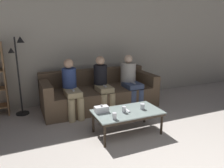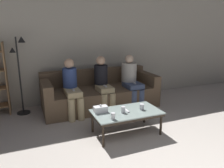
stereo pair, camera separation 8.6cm
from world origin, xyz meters
The scene contains 12 objects.
wall_back centered at (0.00, 3.84, 1.30)m, with size 12.00×0.06×2.60m.
couch centered at (0.00, 3.26, 0.29)m, with size 2.47×1.00×0.79m.
coffee_table centered at (-0.02, 1.86, 0.36)m, with size 1.11×0.62×0.40m.
cup_near_left centered at (0.25, 1.83, 0.44)m, with size 0.08×0.08×0.10m.
cup_near_right centered at (-0.10, 1.83, 0.45)m, with size 0.07×0.07×0.10m.
cup_far_center centered at (-0.35, 1.65, 0.45)m, with size 0.06×0.06×0.10m.
tissue_box centered at (-0.42, 1.99, 0.45)m, with size 0.22×0.12×0.13m.
game_remote centered at (-0.02, 1.86, 0.41)m, with size 0.04×0.15×0.02m.
standing_lamp centered at (-1.58, 3.47, 0.96)m, with size 0.31×0.26×1.56m.
seated_person_left_end centered at (-0.67, 3.02, 0.59)m, with size 0.31×0.68×1.13m.
seated_person_mid_left centered at (0.00, 3.04, 0.60)m, with size 0.31×0.64×1.14m.
seated_person_mid_right centered at (0.67, 3.06, 0.61)m, with size 0.34×0.66×1.14m.
Camera 2 is at (-1.51, -1.14, 1.74)m, focal length 35.00 mm.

